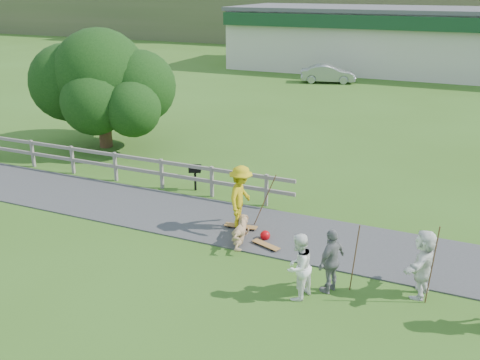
% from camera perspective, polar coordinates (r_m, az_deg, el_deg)
% --- Properties ---
extents(ground, '(260.00, 260.00, 0.00)m').
position_cam_1_polar(ground, '(15.90, -8.34, -5.84)').
color(ground, '#355B1A').
rests_on(ground, ground).
extents(path, '(34.00, 3.00, 0.04)m').
position_cam_1_polar(path, '(17.05, -5.70, -3.78)').
color(path, '#343437').
rests_on(path, ground).
extents(fence, '(15.05, 0.10, 1.10)m').
position_cam_1_polar(fence, '(20.65, -14.57, 2.08)').
color(fence, slate).
rests_on(fence, ground).
extents(strip_mall, '(32.50, 10.75, 5.10)m').
position_cam_1_polar(strip_mall, '(47.29, 19.65, 13.84)').
color(strip_mall, beige).
rests_on(strip_mall, ground).
extents(skater_rider, '(0.80, 1.28, 1.90)m').
position_cam_1_polar(skater_rider, '(15.71, 0.09, -2.14)').
color(skater_rider, gold).
rests_on(skater_rider, ground).
extents(skater_fallen, '(1.86, 0.91, 0.66)m').
position_cam_1_polar(skater_fallen, '(15.24, 0.12, -5.43)').
color(skater_fallen, tan).
rests_on(skater_fallen, ground).
extents(spectator_a, '(0.80, 0.92, 1.62)m').
position_cam_1_polar(spectator_a, '(12.51, 6.23, -9.18)').
color(spectator_a, white).
rests_on(spectator_a, ground).
extents(spectator_b, '(0.69, 1.02, 1.61)m').
position_cam_1_polar(spectator_b, '(12.87, 9.72, -8.50)').
color(spectator_b, slate).
rests_on(spectator_b, ground).
extents(spectator_d, '(0.76, 1.62, 1.68)m').
position_cam_1_polar(spectator_d, '(13.22, 18.95, -8.42)').
color(spectator_d, white).
rests_on(spectator_d, ground).
extents(car_silver, '(4.18, 2.43, 1.30)m').
position_cam_1_polar(car_silver, '(40.71, 9.36, 11.11)').
color(car_silver, '#999AA0').
rests_on(car_silver, ground).
extents(tree, '(6.49, 6.49, 3.92)m').
position_cam_1_polar(tree, '(24.47, -14.43, 7.89)').
color(tree, black).
rests_on(tree, ground).
extents(bbq, '(0.52, 0.46, 0.92)m').
position_cam_1_polar(bbq, '(18.97, -4.80, 0.22)').
color(bbq, black).
rests_on(bbq, ground).
extents(longboard_rider, '(1.02, 0.35, 0.11)m').
position_cam_1_polar(longboard_rider, '(16.08, 0.09, -5.09)').
color(longboard_rider, olive).
rests_on(longboard_rider, ground).
extents(longboard_fallen, '(0.91, 0.51, 0.10)m').
position_cam_1_polar(longboard_fallen, '(15.01, 2.78, -7.07)').
color(longboard_fallen, olive).
rests_on(longboard_fallen, ground).
extents(helmet, '(0.29, 0.29, 0.29)m').
position_cam_1_polar(helmet, '(15.41, 2.70, -5.92)').
color(helmet, '#BA060C').
rests_on(helmet, ground).
extents(pole_rider, '(0.03, 0.03, 1.87)m').
position_cam_1_polar(pole_rider, '(15.85, 2.66, -2.01)').
color(pole_rider, brown).
rests_on(pole_rider, ground).
extents(pole_spec_left, '(0.03, 0.03, 1.74)m').
position_cam_1_polar(pole_spec_left, '(12.96, 12.13, -8.16)').
color(pole_spec_left, brown).
rests_on(pole_spec_left, ground).
extents(pole_spec_right, '(0.03, 0.03, 1.96)m').
position_cam_1_polar(pole_spec_right, '(12.89, 19.83, -8.58)').
color(pole_spec_right, brown).
rests_on(pole_spec_right, ground).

